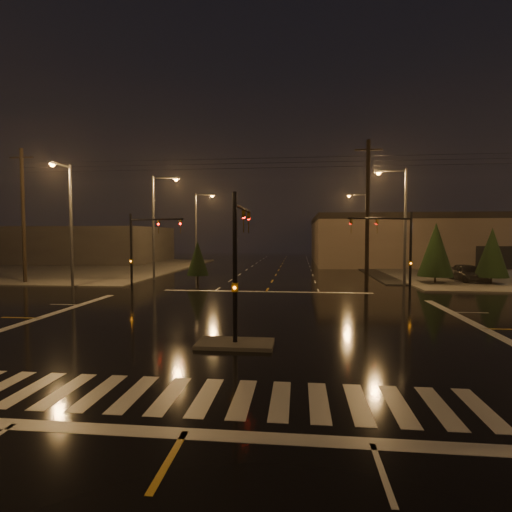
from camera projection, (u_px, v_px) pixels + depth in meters
The scene contains 22 objects.
ground at pixel (248, 323), 19.61m from camera, with size 140.00×140.00×0.00m, color black.
sidewalk_nw at pixel (51, 268), 52.59m from camera, with size 36.00×36.00×0.12m, color #494741.
median_island at pixel (235, 344), 15.64m from camera, with size 3.00×1.60×0.15m, color #494741.
crosswalk at pixel (206, 397), 10.68m from camera, with size 15.00×2.60×0.01m, color beige.
stop_bar_near at pixel (184, 434), 8.69m from camera, with size 16.00×0.50×0.01m, color beige.
stop_bar_far at pixel (266, 292), 30.54m from camera, with size 16.00×0.50×0.01m, color beige.
retail_building at pixel (511, 238), 61.35m from camera, with size 60.20×28.30×7.20m.
commercial_block at pixel (68, 245), 64.90m from camera, with size 30.00×18.00×5.60m, color #3A3533.
signal_mast_median at pixel (238, 249), 16.37m from camera, with size 0.25×4.59×6.00m.
signal_mast_ne at pixel (398, 243), 28.47m from camera, with size 4.84×1.86×6.00m.
signal_mast_nw at pixel (142, 242), 30.49m from camera, with size 4.84×1.86×6.00m.
streetlight_1 at pixel (156, 220), 38.37m from camera, with size 2.77×0.32×10.00m.
streetlight_2 at pixel (198, 224), 54.26m from camera, with size 2.77×0.32×10.00m.
streetlight_3 at pixel (402, 218), 34.01m from camera, with size 2.77×0.32×10.00m.
streetlight_4 at pixel (364, 224), 53.87m from camera, with size 2.77×0.32×10.00m.
streetlight_5 at pixel (69, 217), 32.12m from camera, with size 0.32×2.77×10.00m.
utility_pole_0 at pixel (23, 215), 35.54m from camera, with size 2.20×0.32×12.00m.
utility_pole_1 at pixel (367, 213), 32.34m from camera, with size 2.20×0.32×12.00m.
conifer_0 at pixel (436, 249), 35.22m from camera, with size 3.03×3.03×5.43m.
conifer_1 at pixel (492, 252), 34.56m from camera, with size 2.73×2.73×4.96m.
conifer_3 at pixel (198, 258), 35.94m from camera, with size 1.98×1.98×3.80m.
car_parked at pixel (467, 273), 36.72m from camera, with size 2.00×4.98×1.70m, color black.
Camera 1 is at (2.46, -19.26, 4.33)m, focal length 28.00 mm.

